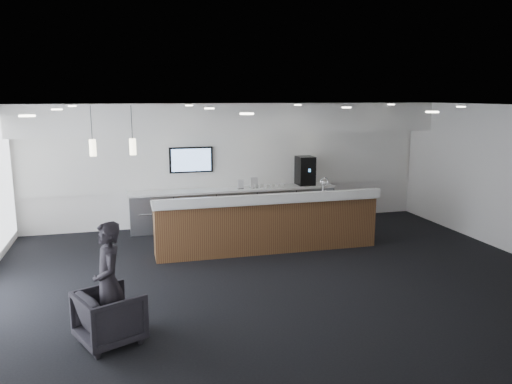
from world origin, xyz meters
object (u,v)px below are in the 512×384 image
object	(u,v)px
armchair	(110,317)
service_counter	(267,223)
coffee_machine	(305,171)
lounge_guest	(109,283)

from	to	relation	value
armchair	service_counter	bearing A→B (deg)	-67.75
coffee_machine	armchair	size ratio (longest dim) A/B	0.93
armchair	lounge_guest	size ratio (longest dim) A/B	0.48
armchair	coffee_machine	bearing A→B (deg)	-65.40
lounge_guest	armchair	bearing A→B (deg)	-67.92
armchair	lounge_guest	xyz separation A→B (m)	(0.01, 0.01, 0.45)
coffee_machine	lounge_guest	distance (m)	7.16
coffee_machine	armchair	world-z (taller)	coffee_machine
lounge_guest	service_counter	bearing A→B (deg)	126.93
coffee_machine	armchair	bearing A→B (deg)	-131.69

